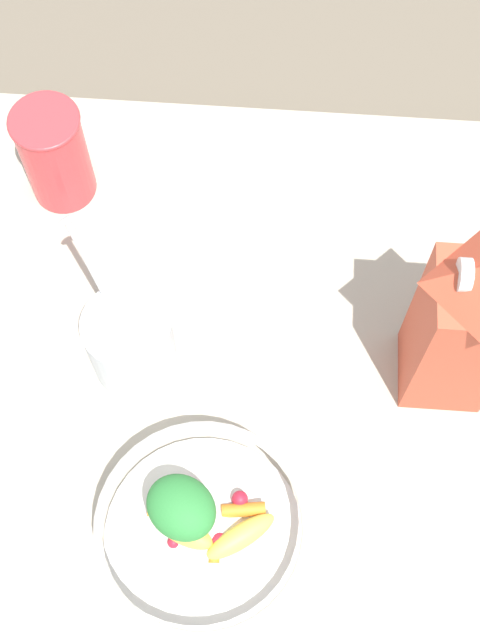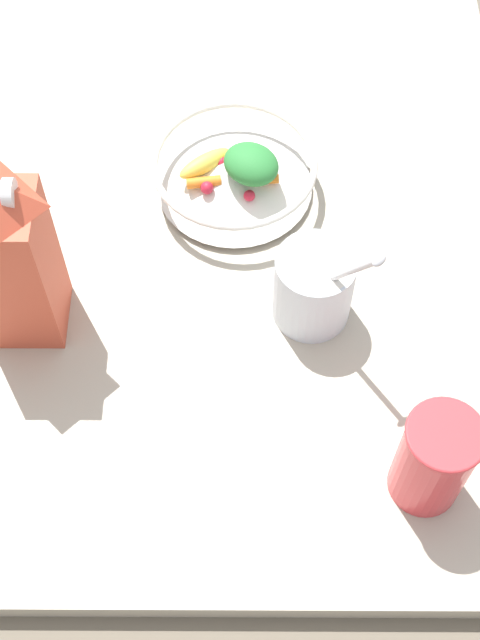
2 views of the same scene
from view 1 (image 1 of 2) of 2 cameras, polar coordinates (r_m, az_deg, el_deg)
The scene contains 6 objects.
ground_plane at distance 1.07m, azimuth 4.96°, elevation -11.23°, with size 6.00×6.00×0.00m, color #665B4C.
countertop at distance 1.05m, azimuth 5.04°, elevation -11.02°, with size 1.05×1.05×0.03m.
fruit_bowl at distance 0.98m, azimuth -2.46°, elevation -13.16°, with size 0.23×0.23×0.09m.
milk_carton at distance 0.97m, azimuth 14.16°, elevation -0.30°, with size 0.09×0.09×0.28m.
yogurt_tub at distance 1.03m, azimuth -7.06°, elevation -1.31°, with size 0.13×0.12×0.22m.
drinking_cup at distance 1.15m, azimuth -11.79°, elevation 10.38°, with size 0.09×0.09×0.15m.
Camera 1 is at (0.24, -0.07, 1.04)m, focal length 50.00 mm.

